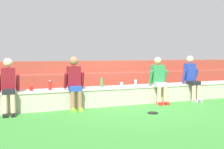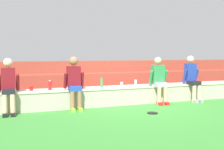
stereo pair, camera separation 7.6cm
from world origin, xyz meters
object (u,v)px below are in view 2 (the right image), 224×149
water_bottle_center_gap (193,79)px  frisbee (152,113)px  person_far_left (8,85)px  person_left_of_center (74,81)px  plastic_cup_left_end (31,88)px  plastic_cup_middle (122,84)px  water_bottle_mid_left (50,85)px  person_right_of_center (192,77)px  water_bottle_near_left (136,83)px  person_center (159,79)px  water_bottle_near_right (102,82)px

water_bottle_center_gap → frisbee: (-2.23, -1.40, -0.61)m
person_far_left → frisbee: size_ratio=5.20×
person_left_of_center → plastic_cup_left_end: (-1.03, 0.29, -0.18)m
water_bottle_center_gap → plastic_cup_middle: water_bottle_center_gap is taller
person_far_left → plastic_cup_middle: bearing=4.5°
water_bottle_mid_left → frisbee: bearing=-30.4°
person_far_left → frisbee: 3.45m
frisbee → plastic_cup_left_end: bearing=153.5°
person_right_of_center → frisbee: bearing=-151.0°
person_left_of_center → plastic_cup_middle: bearing=10.1°
person_right_of_center → plastic_cup_left_end: (-4.62, 0.27, -0.17)m
person_left_of_center → frisbee: (1.66, -1.05, -0.72)m
person_far_left → frisbee: person_far_left is taller
person_right_of_center → water_bottle_near_left: 1.78m
person_left_of_center → water_bottle_center_gap: size_ratio=5.50×
frisbee → person_center: bearing=53.2°
person_center → water_bottle_center_gap: person_center is taller
person_center → person_right_of_center: person_right_of_center is taller
water_bottle_near_right → water_bottle_near_left: size_ratio=1.34×
person_left_of_center → plastic_cup_middle: 1.42m
water_bottle_mid_left → plastic_cup_middle: water_bottle_mid_left is taller
water_bottle_center_gap → water_bottle_near_left: bearing=-177.1°
person_left_of_center → water_bottle_mid_left: bearing=156.0°
water_bottle_near_right → water_bottle_mid_left: bearing=-177.5°
person_center → person_right_of_center: (1.15, 0.03, 0.01)m
water_bottle_mid_left → frisbee: water_bottle_mid_left is taller
plastic_cup_left_end → person_center: bearing=-4.9°
water_bottle_near_left → frisbee: bearing=-97.2°
water_bottle_center_gap → plastic_cup_middle: bearing=-177.8°
person_center → plastic_cup_left_end: person_center is taller
plastic_cup_middle → frisbee: bearing=-78.5°
water_bottle_center_gap → water_bottle_near_right: bearing=-179.6°
person_center → water_bottle_center_gap: 1.49m
person_center → water_bottle_center_gap: (1.45, 0.35, -0.09)m
person_right_of_center → water_bottle_near_left: bearing=172.8°
person_center → water_bottle_mid_left: person_center is taller
water_bottle_mid_left → water_bottle_near_left: bearing=-0.5°
water_bottle_mid_left → person_center: bearing=-5.1°
water_bottle_mid_left → frisbee: (2.24, -1.31, -0.61)m
person_center → water_bottle_near_right: (-1.61, 0.33, -0.07)m
frisbee → person_right_of_center: bearing=29.0°
water_bottle_near_left → person_far_left: bearing=-176.3°
person_center → plastic_cup_left_end: (-3.47, 0.30, -0.15)m
person_right_of_center → frisbee: (-1.93, -1.07, -0.71)m
water_bottle_center_gap → water_bottle_mid_left: water_bottle_mid_left is taller
person_right_of_center → water_bottle_center_gap: (0.30, 0.33, -0.10)m
person_left_of_center → person_right_of_center: bearing=0.3°
water_bottle_center_gap → water_bottle_mid_left: bearing=-178.9°
water_bottle_near_left → water_bottle_mid_left: 2.40m
person_left_of_center → water_bottle_near_left: size_ratio=6.48×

